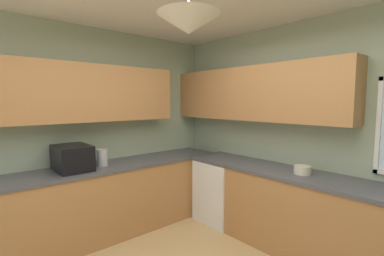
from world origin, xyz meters
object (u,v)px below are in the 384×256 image
Objects in this scene: bowl at (302,170)px; dishwasher at (222,190)px; microwave at (72,158)px; kettle at (102,158)px.

dishwasher is at bearing -178.52° from bowl.
bowl is (1.82, 1.85, -0.10)m from microwave.
microwave is (-0.66, -1.82, 0.62)m from dishwasher.
bowl is (1.16, 0.03, 0.52)m from dishwasher.
dishwasher is 1.71m from kettle.
bowl is at bearing 1.48° from dishwasher.
kettle reaches higher than dishwasher.
kettle is at bearing 86.68° from microwave.
bowl reaches higher than dishwasher.
dishwasher is at bearing 70.10° from microwave.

